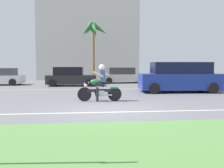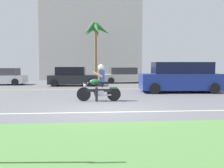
{
  "view_description": "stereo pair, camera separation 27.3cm",
  "coord_description": "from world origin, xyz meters",
  "px_view_note": "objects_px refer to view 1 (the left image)",
  "views": [
    {
      "loc": [
        -0.86,
        -9.13,
        1.66
      ],
      "look_at": [
        0.54,
        4.09,
        0.65
      ],
      "focal_mm": 40.28,
      "sensor_mm": 36.0,
      "label": 1
    },
    {
      "loc": [
        -0.59,
        -9.16,
        1.66
      ],
      "look_at": [
        0.54,
        4.09,
        0.65
      ],
      "focal_mm": 40.28,
      "sensor_mm": 36.0,
      "label": 2
    }
  ],
  "objects_px": {
    "motorcyclist": "(100,86)",
    "parked_car_2": "(123,76)",
    "parked_car_1": "(71,77)",
    "palm_tree_0": "(93,33)",
    "suv_nearby": "(179,78)"
  },
  "relations": [
    {
      "from": "parked_car_1",
      "to": "palm_tree_0",
      "type": "relative_size",
      "value": 0.7
    },
    {
      "from": "suv_nearby",
      "to": "palm_tree_0",
      "type": "xyz_separation_m",
      "value": [
        -5.0,
        8.88,
        3.76
      ]
    },
    {
      "from": "parked_car_1",
      "to": "palm_tree_0",
      "type": "distance_m",
      "value": 5.62
    },
    {
      "from": "motorcyclist",
      "to": "parked_car_1",
      "type": "bearing_deg",
      "value": 101.77
    },
    {
      "from": "motorcyclist",
      "to": "suv_nearby",
      "type": "distance_m",
      "value": 6.09
    },
    {
      "from": "motorcyclist",
      "to": "parked_car_2",
      "type": "bearing_deg",
      "value": 76.46
    },
    {
      "from": "parked_car_1",
      "to": "palm_tree_0",
      "type": "xyz_separation_m",
      "value": [
        1.9,
        3.52,
        3.95
      ]
    },
    {
      "from": "motorcyclist",
      "to": "parked_car_1",
      "type": "relative_size",
      "value": 0.51
    },
    {
      "from": "parked_car_1",
      "to": "parked_car_2",
      "type": "xyz_separation_m",
      "value": [
        4.61,
        2.88,
        -0.03
      ]
    },
    {
      "from": "suv_nearby",
      "to": "parked_car_2",
      "type": "distance_m",
      "value": 8.55
    },
    {
      "from": "motorcyclist",
      "to": "parked_car_2",
      "type": "height_order",
      "value": "motorcyclist"
    },
    {
      "from": "suv_nearby",
      "to": "parked_car_1",
      "type": "xyz_separation_m",
      "value": [
        -6.9,
        5.36,
        -0.19
      ]
    },
    {
      "from": "suv_nearby",
      "to": "parked_car_1",
      "type": "height_order",
      "value": "suv_nearby"
    },
    {
      "from": "parked_car_1",
      "to": "parked_car_2",
      "type": "relative_size",
      "value": 0.95
    },
    {
      "from": "motorcyclist",
      "to": "parked_car_2",
      "type": "distance_m",
      "value": 11.93
    }
  ]
}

